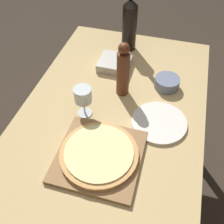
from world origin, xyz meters
The scene contains 10 objects.
ground_plane centered at (0.00, 0.00, 0.00)m, with size 12.00×12.00×0.00m, color #382D23.
dining_table centered at (0.00, 0.00, 0.67)m, with size 0.82×1.62×0.77m.
cutting_board centered at (0.02, -0.10, 0.78)m, with size 0.32×0.32×0.02m.
pizza centered at (0.02, -0.10, 0.80)m, with size 0.30×0.30×0.02m.
wine_bottle centered at (-0.04, 0.65, 0.92)m, with size 0.08×0.08×0.37m.
pepper_mill centered at (0.01, 0.28, 0.90)m, with size 0.06×0.06×0.27m.
wine_glass centered at (-0.11, 0.10, 0.88)m, with size 0.08×0.08×0.15m.
small_bowl centered at (0.21, 0.38, 0.80)m, with size 0.12×0.12×0.05m.
dinner_plate centered at (0.22, 0.13, 0.78)m, with size 0.24×0.24×0.01m.
food_container centered at (-0.07, 0.46, 0.79)m, with size 0.16×0.15×0.04m.
Camera 1 is at (0.22, -0.63, 1.65)m, focal length 42.00 mm.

